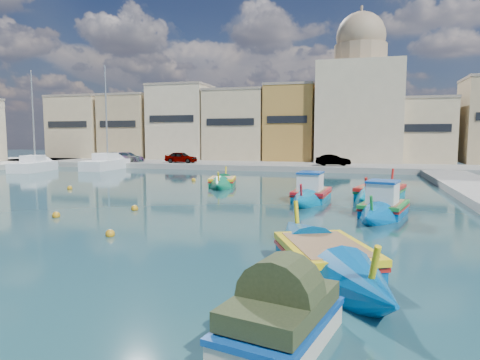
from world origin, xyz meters
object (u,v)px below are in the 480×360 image
at_px(tender_far, 280,321).
at_px(yacht_north, 115,164).
at_px(yacht_midnorth, 42,166).
at_px(luzzu_cyan_mid, 380,194).
at_px(luzzu_blue_cabin, 384,209).
at_px(luzzu_green, 222,183).
at_px(luzzu_turquoise_cabin, 311,195).
at_px(luzzu_cyan_south, 325,260).
at_px(church_block, 359,99).

distance_m(tender_far, yacht_north, 45.19).
bearing_deg(yacht_midnorth, yacht_north, 37.27).
height_order(luzzu_cyan_mid, yacht_north, yacht_north).
bearing_deg(yacht_midnorth, luzzu_blue_cabin, -27.38).
bearing_deg(tender_far, luzzu_green, 110.47).
xyz_separation_m(luzzu_cyan_mid, yacht_midnorth, (-35.08, 12.46, 0.16)).
distance_m(tender_far, yacht_midnorth, 45.64).
xyz_separation_m(luzzu_turquoise_cabin, tender_far, (1.38, -17.87, 0.12)).
bearing_deg(tender_far, luzzu_blue_cabin, 79.83).
distance_m(luzzu_cyan_south, tender_far, 4.67).
xyz_separation_m(luzzu_turquoise_cabin, luzzu_blue_cabin, (3.88, -3.96, -0.00)).
distance_m(church_block, luzzu_blue_cabin, 36.01).
distance_m(church_block, luzzu_turquoise_cabin, 32.22).
bearing_deg(church_block, yacht_north, -155.89).
distance_m(luzzu_turquoise_cabin, yacht_midnorth, 34.19).
distance_m(luzzu_blue_cabin, luzzu_cyan_mid, 5.66).
distance_m(luzzu_blue_cabin, yacht_north, 36.77).
relative_size(church_block, luzzu_cyan_south, 2.21).
bearing_deg(yacht_midnorth, luzzu_green, -19.95).
bearing_deg(luzzu_cyan_south, luzzu_blue_cabin, 77.57).
distance_m(luzzu_green, tender_far, 25.00).
bearing_deg(yacht_north, luzzu_blue_cabin, -38.34).
relative_size(church_block, tender_far, 5.98).
height_order(luzzu_turquoise_cabin, luzzu_cyan_south, luzzu_turquoise_cabin).
xyz_separation_m(luzzu_blue_cabin, luzzu_cyan_south, (-2.04, -9.27, -0.04)).
bearing_deg(luzzu_turquoise_cabin, luzzu_cyan_south, -82.09).
distance_m(luzzu_turquoise_cabin, luzzu_green, 9.22).
height_order(luzzu_blue_cabin, luzzu_cyan_mid, luzzu_blue_cabin).
xyz_separation_m(church_block, luzzu_green, (-9.77, -25.55, -8.17)).
distance_m(church_block, tender_far, 49.63).
bearing_deg(luzzu_cyan_south, luzzu_green, 116.11).
bearing_deg(yacht_north, luzzu_cyan_mid, -30.67).
height_order(luzzu_green, luzzu_cyan_south, luzzu_cyan_south).
relative_size(yacht_north, yacht_midnorth, 1.09).
bearing_deg(luzzu_cyan_south, luzzu_cyan_mid, 81.88).
bearing_deg(church_block, luzzu_green, -110.92).
relative_size(church_block, yacht_midnorth, 1.66).
relative_size(luzzu_cyan_south, tender_far, 2.70).
height_order(church_block, tender_far, church_block).
bearing_deg(church_block, luzzu_cyan_south, -90.74).
height_order(luzzu_turquoise_cabin, yacht_midnorth, yacht_midnorth).
height_order(church_block, luzzu_turquoise_cabin, church_block).
xyz_separation_m(luzzu_cyan_mid, luzzu_cyan_south, (-2.13, -14.93, -0.01)).
relative_size(luzzu_cyan_south, yacht_north, 0.69).
distance_m(luzzu_cyan_mid, yacht_midnorth, 37.23).
distance_m(luzzu_cyan_mid, luzzu_green, 11.96).
distance_m(luzzu_green, yacht_north, 22.06).
distance_m(luzzu_turquoise_cabin, tender_far, 17.93).
relative_size(church_block, luzzu_turquoise_cabin, 2.26).
xyz_separation_m(church_block, luzzu_cyan_mid, (1.56, -29.40, -8.11)).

